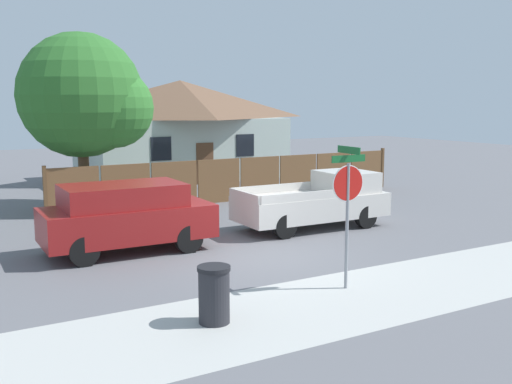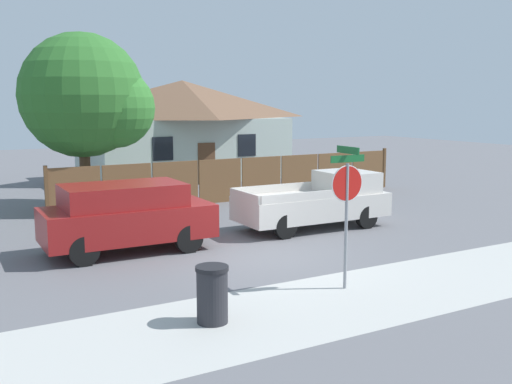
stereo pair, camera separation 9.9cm
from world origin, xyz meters
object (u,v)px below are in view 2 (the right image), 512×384
at_px(house, 183,128).
at_px(orange_pickup, 318,201).
at_px(red_suv, 127,215).
at_px(oak_tree, 89,98).
at_px(trash_bin, 212,294).
at_px(stop_sign, 347,194).

relative_size(house, orange_pickup, 2.18).
distance_m(house, red_suv, 15.72).
bearing_deg(oak_tree, trash_bin, -95.55).
bearing_deg(orange_pickup, stop_sign, -119.14).
relative_size(oak_tree, orange_pickup, 1.32).
bearing_deg(trash_bin, stop_sign, 6.74).
bearing_deg(trash_bin, house, 68.35).
height_order(orange_pickup, stop_sign, stop_sign).
height_order(house, oak_tree, oak_tree).
height_order(red_suv, trash_bin, red_suv).
bearing_deg(oak_tree, red_suv, -97.68).
xyz_separation_m(house, red_suv, (-7.46, -13.73, -1.62)).
bearing_deg(stop_sign, oak_tree, 102.02).
xyz_separation_m(oak_tree, orange_pickup, (5.27, -7.11, -3.25)).
height_order(red_suv, stop_sign, stop_sign).
height_order(oak_tree, stop_sign, oak_tree).
bearing_deg(red_suv, oak_tree, 83.65).
xyz_separation_m(oak_tree, stop_sign, (2.09, -12.53, -2.03)).
bearing_deg(oak_tree, orange_pickup, -53.44).
relative_size(red_suv, stop_sign, 1.46).
bearing_deg(stop_sign, trash_bin, -170.71).
height_order(house, trash_bin, house).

